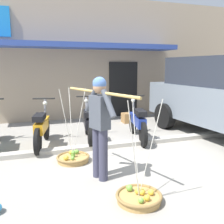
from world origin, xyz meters
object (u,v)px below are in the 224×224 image
at_px(fruit_basket_right_side, 73,158).
at_px(fruit_vendor, 100,121).
at_px(wooden_crate, 129,118).
at_px(fruit_basket_left_side, 139,197).
at_px(motorcycle_second_in_row, 42,128).
at_px(motorcycle_third_in_row, 88,123).
at_px(motorcycle_end_of_row, 138,122).

bearing_deg(fruit_basket_right_side, fruit_vendor, -71.53).
height_order(fruit_basket_right_side, wooden_crate, fruit_basket_right_side).
height_order(fruit_basket_left_side, motorcycle_second_in_row, fruit_basket_left_side).
relative_size(fruit_vendor, fruit_basket_right_side, 1.24).
xyz_separation_m(motorcycle_third_in_row, wooden_crate, (1.77, 1.60, -0.29)).
relative_size(fruit_vendor, motorcycle_second_in_row, 1.01).
bearing_deg(fruit_vendor, fruit_basket_left_side, -71.60).
bearing_deg(motorcycle_end_of_row, fruit_basket_right_side, -151.97).
height_order(fruit_basket_left_side, motorcycle_third_in_row, fruit_basket_left_side).
relative_size(motorcycle_third_in_row, wooden_crate, 4.11).
height_order(fruit_vendor, motorcycle_second_in_row, fruit_vendor).
xyz_separation_m(fruit_basket_left_side, motorcycle_third_in_row, (0.02, 3.07, 0.38)).
relative_size(motorcycle_second_in_row, motorcycle_third_in_row, 0.99).
bearing_deg(wooden_crate, motorcycle_third_in_row, -137.90).
bearing_deg(fruit_basket_right_side, fruit_basket_left_side, -71.56).
bearing_deg(motorcycle_end_of_row, motorcycle_third_in_row, 166.30).
bearing_deg(fruit_basket_left_side, motorcycle_second_in_row, 110.38).
distance_m(fruit_basket_right_side, wooden_crate, 3.74).
xyz_separation_m(motorcycle_second_in_row, motorcycle_third_in_row, (1.12, 0.10, 0.00)).
xyz_separation_m(fruit_vendor, motorcycle_third_in_row, (0.32, 2.17, -0.53)).
distance_m(fruit_vendor, motorcycle_third_in_row, 2.26).
bearing_deg(motorcycle_end_of_row, wooden_crate, 73.85).
distance_m(fruit_basket_left_side, wooden_crate, 5.00).
bearing_deg(motorcycle_third_in_row, fruit_basket_right_side, -115.83).
height_order(fruit_basket_right_side, motorcycle_second_in_row, fruit_basket_right_side).
distance_m(fruit_vendor, fruit_basket_right_side, 1.31).
height_order(fruit_vendor, fruit_basket_left_side, fruit_vendor).
height_order(fruit_basket_left_side, fruit_basket_right_side, same).
bearing_deg(fruit_vendor, motorcycle_second_in_row, 111.22).
bearing_deg(fruit_basket_left_side, fruit_basket_right_side, 108.44).
xyz_separation_m(motorcycle_second_in_row, motorcycle_end_of_row, (2.34, -0.19, 0.00)).
relative_size(motorcycle_third_in_row, motorcycle_end_of_row, 1.01).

